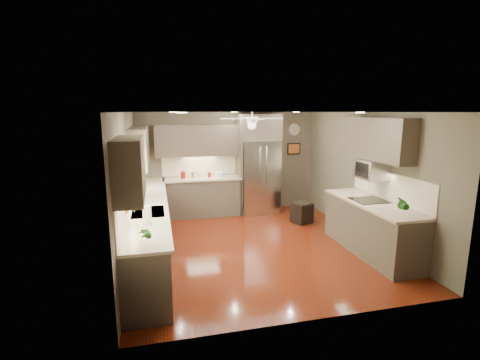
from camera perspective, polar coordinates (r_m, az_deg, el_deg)
name	(u,v)px	position (r m, az deg, el deg)	size (l,w,h in m)	color
floor	(255,245)	(6.76, 2.53, -10.62)	(5.00, 5.00, 0.00)	#481C09
ceiling	(256,112)	(6.28, 2.72, 11.08)	(5.00, 5.00, 0.00)	white
wall_back	(228,162)	(8.80, -1.91, 2.94)	(4.50, 4.50, 0.00)	brown
wall_front	(316,223)	(4.13, 12.36, -6.83)	(4.50, 4.50, 0.00)	brown
wall_left	(128,187)	(6.18, -17.87, -1.14)	(5.00, 5.00, 0.00)	brown
wall_right	(364,176)	(7.34, 19.74, 0.64)	(5.00, 5.00, 0.00)	brown
canister_a	(183,175)	(8.39, -9.32, 0.81)	(0.11, 0.11, 0.17)	maroon
canister_b	(192,175)	(8.42, -7.81, 0.82)	(0.08, 0.08, 0.13)	silver
canister_c	(197,174)	(8.43, -7.04, 1.00)	(0.11, 0.11, 0.19)	beige
canister_d	(209,175)	(8.47, -5.05, 0.87)	(0.08, 0.08, 0.12)	maroon
soap_bottle	(140,198)	(6.24, -16.05, -2.84)	(0.09, 0.10, 0.21)	white
potted_plant_left	(145,234)	(4.36, -15.36, -8.48)	(0.14, 0.09, 0.27)	#1E5618
potted_plant_right	(403,204)	(5.91, 25.21, -3.63)	(0.19, 0.15, 0.34)	#1E5618
bowl	(220,176)	(8.47, -3.38, 0.69)	(0.23, 0.23, 0.06)	beige
left_run	(149,226)	(6.50, -14.75, -7.35)	(0.65, 4.70, 1.45)	#4A3F36
back_run	(202,196)	(8.54, -6.25, -2.61)	(1.85, 0.65, 1.45)	#4A3F36
uppers	(210,145)	(6.84, -5.01, 5.79)	(4.50, 4.70, 0.95)	#4A3F36
window	(127,175)	(5.63, -18.10, 0.80)	(0.05, 1.12, 0.92)	#BFF2B2
sink	(148,214)	(5.76, -14.84, -5.37)	(0.50, 0.70, 0.32)	silver
refrigerator	(259,166)	(8.65, 3.10, 2.38)	(1.06, 0.75, 2.45)	silver
right_run	(371,226)	(6.71, 20.73, -7.14)	(0.70, 2.20, 1.45)	#4A3F36
microwave	(372,169)	(6.73, 20.81, 1.65)	(0.43, 0.55, 0.34)	silver
ceiling_fan	(252,121)	(6.57, 1.97, 9.63)	(1.18, 1.18, 0.32)	white
recessed_lights	(249,112)	(6.65, 1.41, 11.04)	(2.84, 3.14, 0.01)	white
wall_clock	(294,129)	(9.21, 8.91, 8.19)	(0.30, 0.03, 0.30)	white
framed_print	(294,149)	(9.25, 8.82, 5.10)	(0.36, 0.03, 0.30)	black
stool	(302,213)	(8.10, 10.11, -5.28)	(0.49, 0.49, 0.46)	black
paper_towel	(147,215)	(5.06, -15.00, -5.64)	(0.12, 0.12, 0.30)	white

